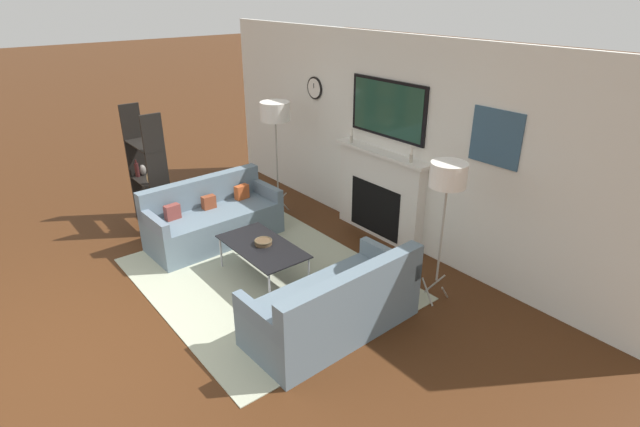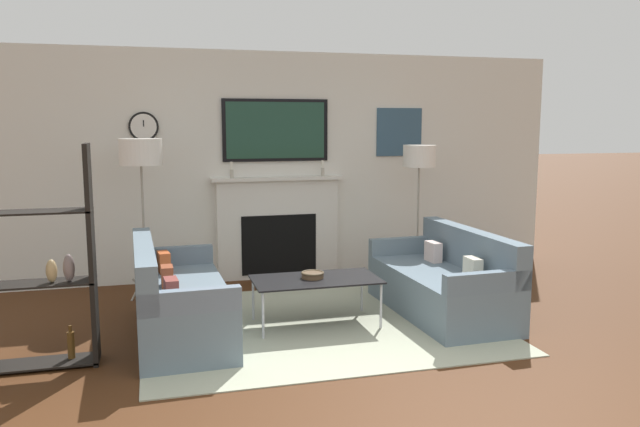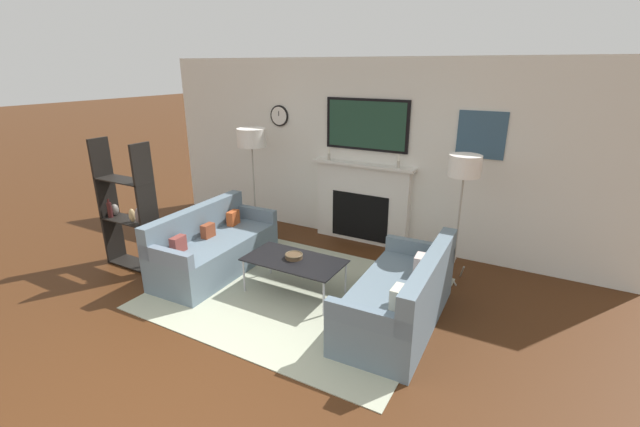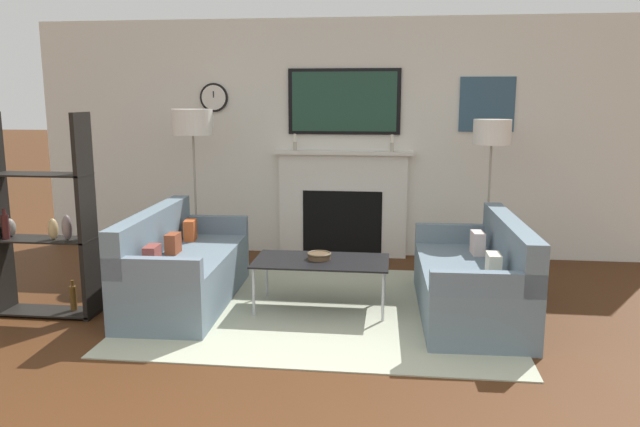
# 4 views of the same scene
# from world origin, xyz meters

# --- Properties ---
(ground_plane) EXTENTS (60.00, 60.00, 0.00)m
(ground_plane) POSITION_xyz_m (0.00, 0.00, 0.00)
(ground_plane) COLOR #442410
(fireplace_wall) EXTENTS (7.24, 0.28, 2.70)m
(fireplace_wall) POSITION_xyz_m (0.00, 4.26, 1.23)
(fireplace_wall) COLOR silver
(fireplace_wall) RESTS_ON ground_plane
(area_rug) EXTENTS (3.17, 2.56, 0.01)m
(area_rug) POSITION_xyz_m (0.00, 2.28, 0.01)
(area_rug) COLOR #A8AD93
(area_rug) RESTS_ON ground_plane
(couch_left) EXTENTS (0.82, 1.80, 0.84)m
(couch_left) POSITION_xyz_m (-1.28, 2.28, 0.30)
(couch_left) COLOR slate
(couch_left) RESTS_ON ground_plane
(couch_right) EXTENTS (0.87, 1.80, 0.83)m
(couch_right) POSITION_xyz_m (1.29, 2.28, 0.29)
(couch_right) COLOR slate
(couch_right) RESTS_ON ground_plane
(coffee_table) EXTENTS (1.16, 0.62, 0.44)m
(coffee_table) POSITION_xyz_m (-0.02, 2.27, 0.41)
(coffee_table) COLOR black
(coffee_table) RESTS_ON ground_plane
(decorative_bowl) EXTENTS (0.21, 0.21, 0.06)m
(decorative_bowl) POSITION_xyz_m (-0.04, 2.30, 0.47)
(decorative_bowl) COLOR brown
(decorative_bowl) RESTS_ON coffee_table
(floor_lamp_left) EXTENTS (0.43, 0.43, 1.71)m
(floor_lamp_left) POSITION_xyz_m (-1.55, 3.53, 1.55)
(floor_lamp_left) COLOR #9E998E
(floor_lamp_left) RESTS_ON ground_plane
(floor_lamp_right) EXTENTS (0.38, 0.38, 1.62)m
(floor_lamp_right) POSITION_xyz_m (1.55, 3.53, 1.46)
(floor_lamp_right) COLOR #9E998E
(floor_lamp_right) RESTS_ON ground_plane
(shelf_unit) EXTENTS (0.83, 0.28, 1.71)m
(shelf_unit) POSITION_xyz_m (-2.31, 1.84, 0.79)
(shelf_unit) COLOR black
(shelf_unit) RESTS_ON ground_plane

